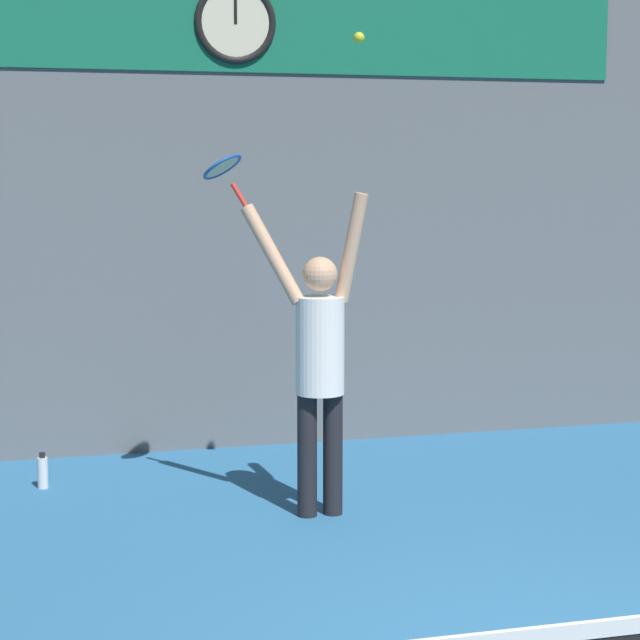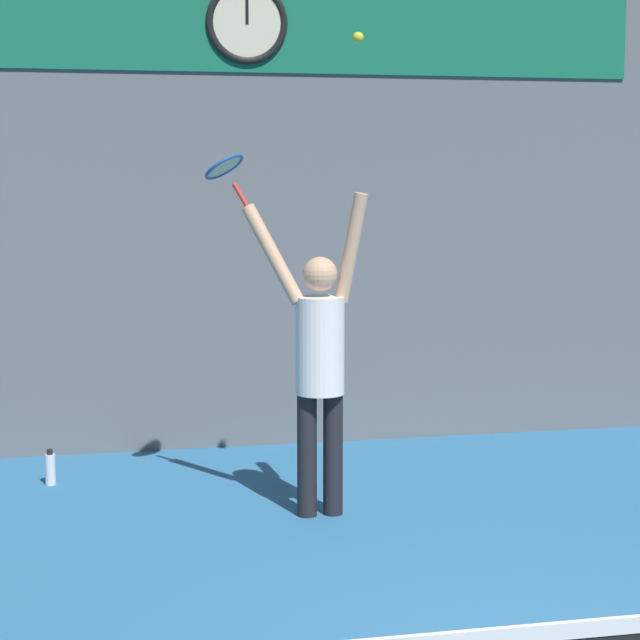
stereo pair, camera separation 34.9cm
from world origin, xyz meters
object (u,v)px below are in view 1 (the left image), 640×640
(tennis_racket, at_px, (224,169))
(tennis_ball, at_px, (359,38))
(scoreboard_clock, at_px, (235,22))
(water_bottle, at_px, (43,472))
(tennis_player, at_px, (319,356))

(tennis_racket, height_order, tennis_ball, tennis_ball)
(scoreboard_clock, relative_size, tennis_ball, 9.31)
(scoreboard_clock, bearing_deg, tennis_racket, -103.68)
(scoreboard_clock, distance_m, water_bottle, 3.76)
(water_bottle, bearing_deg, scoreboard_clock, 28.07)
(tennis_player, height_order, water_bottle, tennis_player)
(water_bottle, bearing_deg, tennis_racket, -34.01)
(scoreboard_clock, height_order, tennis_ball, scoreboard_clock)
(tennis_racket, relative_size, water_bottle, 1.45)
(scoreboard_clock, relative_size, water_bottle, 2.50)
(tennis_player, xyz_separation_m, tennis_racket, (-0.56, 0.33, 1.20))
(scoreboard_clock, height_order, water_bottle, scoreboard_clock)
(scoreboard_clock, bearing_deg, water_bottle, -151.93)
(tennis_player, xyz_separation_m, water_bottle, (-1.75, 1.14, -0.95))
(scoreboard_clock, xyz_separation_m, water_bottle, (-1.59, -0.85, -3.30))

